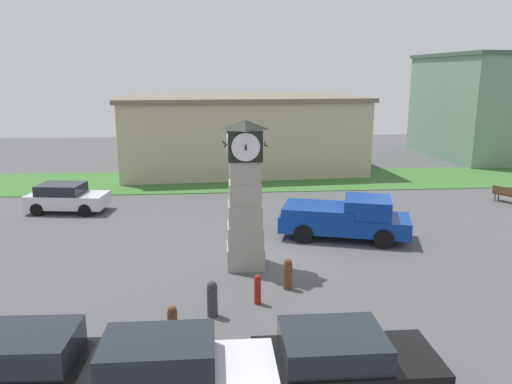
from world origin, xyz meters
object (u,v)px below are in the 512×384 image
bollard_mid_row (212,298)px  car_silver_hatch (66,197)px  bollard_near_tower (172,320)px  bench (508,194)px  pickup_truck (345,217)px  car_navy_sedan (29,368)px  bollard_end_row (288,273)px  car_near_tower (170,371)px  car_by_building (342,361)px  bollard_far_row (258,289)px  clock_tower (245,198)px

bollard_mid_row → car_silver_hatch: car_silver_hatch is taller
bollard_near_tower → bench: bench is taller
car_silver_hatch → pickup_truck: bearing=-22.0°
car_navy_sedan → car_silver_hatch: bearing=103.2°
bollard_end_row → car_navy_sedan: size_ratio=0.23×
car_near_tower → car_by_building: bearing=2.3°
car_silver_hatch → bench: (23.88, -0.13, -0.23)m
bollard_end_row → car_by_building: car_by_building is taller
bollard_end_row → bollard_far_row: bearing=-136.5°
clock_tower → car_silver_hatch: clock_tower is taller
clock_tower → bollard_end_row: 3.26m
bollard_near_tower → car_navy_sedan: car_navy_sedan is taller
car_navy_sedan → pickup_truck: size_ratio=0.79×
bollard_far_row → bollard_mid_row: bearing=-153.3°
clock_tower → bollard_mid_row: size_ratio=4.87×
clock_tower → bollard_near_tower: size_ratio=6.13×
bollard_end_row → car_navy_sedan: bearing=-139.7°
bollard_end_row → bench: (13.79, 10.31, -0.02)m
pickup_truck → car_navy_sedan: bearing=-132.5°
car_navy_sedan → car_near_tower: bearing=-5.9°
bollard_end_row → bollard_mid_row: bearing=-145.1°
bollard_far_row → car_silver_hatch: (-9.01, 11.48, 0.27)m
bollard_far_row → pickup_truck: size_ratio=0.16×
clock_tower → bollard_end_row: (1.28, -2.18, -2.06)m
bollard_near_tower → bollard_end_row: bollard_end_row is taller
car_silver_hatch → bollard_far_row: bearing=-51.9°
bollard_mid_row → car_near_tower: 4.09m
pickup_truck → bench: size_ratio=3.60×
clock_tower → bollard_far_row: clock_tower is taller
bollard_mid_row → clock_tower: bearing=72.9°
bollard_near_tower → car_by_building: (3.97, -2.79, 0.30)m
car_silver_hatch → pickup_truck: pickup_truck is taller
car_navy_sedan → pickup_truck: 14.21m
bollard_mid_row → bollard_far_row: bearing=26.7°
bollard_near_tower → bollard_end_row: (3.56, 2.78, 0.09)m
car_near_tower → car_silver_hatch: size_ratio=1.03×
bollard_far_row → car_navy_sedan: bearing=-140.4°
car_near_tower → pickup_truck: size_ratio=0.74×
clock_tower → car_near_tower: clock_tower is taller
bollard_far_row → pickup_truck: (4.31, 6.09, 0.45)m
clock_tower → car_near_tower: (-2.07, -7.91, -1.81)m
car_silver_hatch → bench: bearing=-0.3°
car_by_building → bench: 20.77m
pickup_truck → bollard_mid_row: bearing=-130.1°
car_navy_sedan → clock_tower: bearing=56.1°
bollard_far_row → car_navy_sedan: 6.88m
bollard_far_row → car_silver_hatch: car_silver_hatch is taller
bollard_far_row → bench: 18.71m
bollard_mid_row → bench: bearing=36.5°
car_silver_hatch → car_near_tower: bearing=-67.4°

